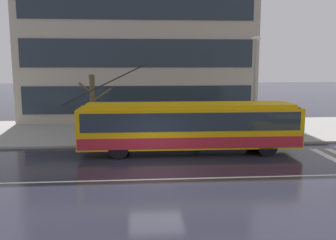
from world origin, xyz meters
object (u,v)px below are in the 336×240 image
(pedestrian_approaching_curb, at_px, (198,116))
(street_tree_bare, at_px, (93,103))
(street_lamp, at_px, (255,80))
(pedestrian_at_shelter, at_px, (252,114))
(trolleybus, at_px, (190,126))

(pedestrian_approaching_curb, xyz_separation_m, street_tree_bare, (-6.52, 1.65, 0.69))
(pedestrian_approaching_curb, relative_size, street_lamp, 0.30)
(pedestrian_at_shelter, bearing_deg, trolleybus, -149.88)
(pedestrian_at_shelter, bearing_deg, street_tree_bare, 171.10)
(trolleybus, relative_size, pedestrian_at_shelter, 6.28)
(pedestrian_approaching_curb, bearing_deg, trolleybus, -110.00)
(pedestrian_approaching_curb, bearing_deg, street_lamp, -1.97)
(trolleybus, xyz_separation_m, pedestrian_approaching_curb, (0.85, 2.34, 0.18))
(pedestrian_approaching_curb, bearing_deg, pedestrian_at_shelter, 1.71)
(pedestrian_approaching_curb, distance_m, street_tree_bare, 6.76)
(pedestrian_at_shelter, bearing_deg, street_lamp, -74.19)
(trolleybus, relative_size, street_tree_bare, 3.15)
(pedestrian_at_shelter, xyz_separation_m, pedestrian_approaching_curb, (-3.36, -0.10, -0.11))
(pedestrian_at_shelter, relative_size, street_tree_bare, 0.50)
(trolleybus, bearing_deg, pedestrian_approaching_curb, 70.00)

